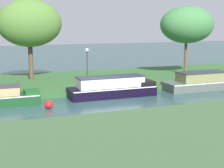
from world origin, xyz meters
name	(u,v)px	position (x,y,z in m)	size (l,w,h in m)	color
ground_plane	(103,101)	(0.00, 0.00, 0.00)	(120.00, 120.00, 0.00)	#274445
riverbank_far	(76,81)	(0.00, 7.00, 0.20)	(72.00, 10.00, 0.40)	#2F592C
riverbank_near	(174,142)	(0.00, -9.00, 0.20)	(72.00, 10.00, 0.40)	#395734
black_barge	(113,87)	(1.15, 1.20, 0.65)	(6.25, 1.91, 1.47)	black
slate_cruiser	(204,82)	(8.88, 1.20, 0.57)	(6.57, 2.07, 1.40)	#4B544F
willow_tree_centre	(30,23)	(-3.60, 7.91, 5.14)	(5.30, 3.60, 6.72)	#503A2D
willow_tree_right	(187,25)	(10.32, 6.02, 5.00)	(5.22, 3.91, 6.31)	brown
lamp_post	(87,63)	(-0.14, 3.13, 2.24)	(0.24, 0.24, 2.93)	#333338
mooring_post_near	(19,88)	(-5.22, 2.50, 0.84)	(0.13, 0.13, 0.88)	brown
channel_buoy	(49,105)	(-3.76, -0.65, 0.25)	(0.50, 0.50, 0.50)	red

